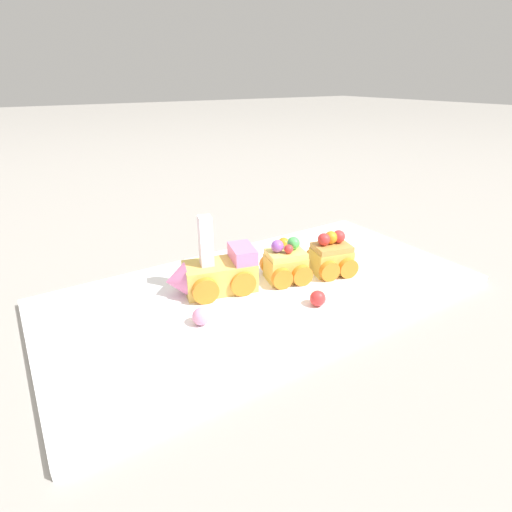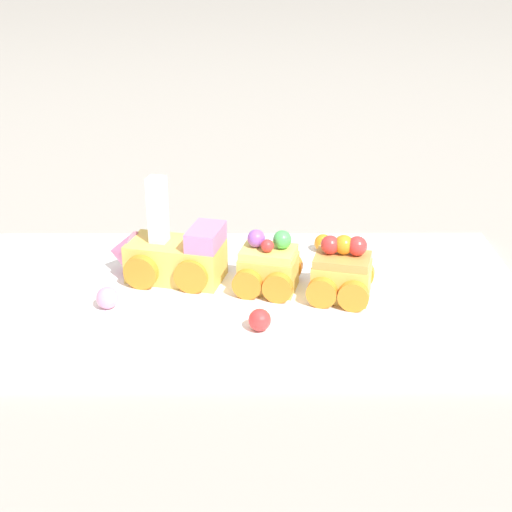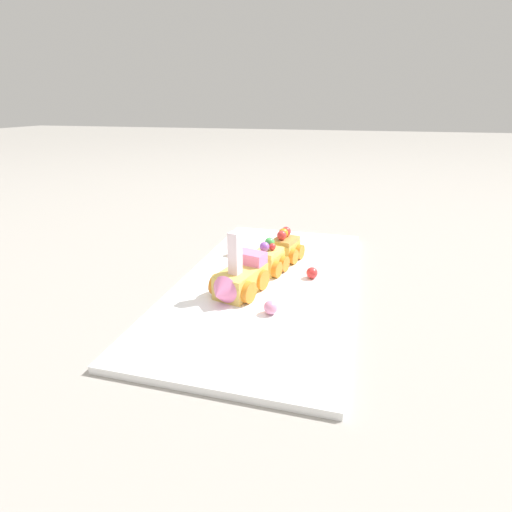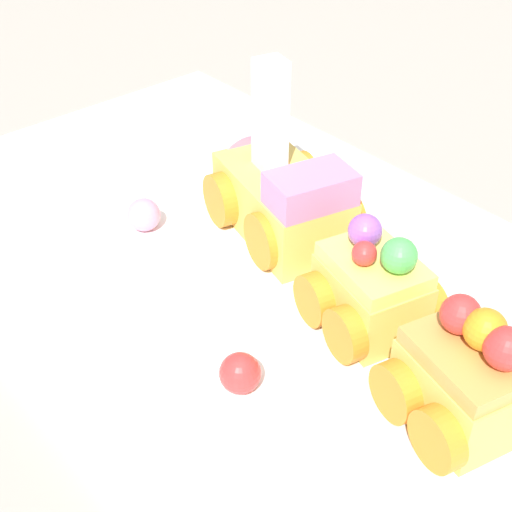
{
  "view_description": "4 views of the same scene",
  "coord_description": "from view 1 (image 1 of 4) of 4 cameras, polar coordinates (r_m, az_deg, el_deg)",
  "views": [
    {
      "loc": [
        0.32,
        0.46,
        0.32
      ],
      "look_at": [
        0.03,
        0.02,
        0.08
      ],
      "focal_mm": 28.0,
      "sensor_mm": 36.0,
      "label": 1
    },
    {
      "loc": [
        -0.03,
        0.72,
        0.39
      ],
      "look_at": [
        -0.03,
        -0.02,
        0.05
      ],
      "focal_mm": 50.0,
      "sensor_mm": 36.0,
      "label": 2
    },
    {
      "loc": [
        0.71,
        0.17,
        0.35
      ],
      "look_at": [
        0.04,
        -0.01,
        0.08
      ],
      "focal_mm": 28.0,
      "sensor_mm": 36.0,
      "label": 3
    },
    {
      "loc": [
        -0.24,
        0.26,
        0.31
      ],
      "look_at": [
        0.03,
        0.02,
        0.04
      ],
      "focal_mm": 50.0,
      "sensor_mm": 36.0,
      "label": 4
    }
  ],
  "objects": [
    {
      "name": "display_board",
      "position": [
        0.64,
        1.44,
        -5.01
      ],
      "size": [
        0.67,
        0.34,
        0.01
      ],
      "primitive_type": "cube",
      "color": "white",
      "rests_on": "ground_plane"
    },
    {
      "name": "cake_car_caramel",
      "position": [
        0.69,
        10.66,
        -0.09
      ],
      "size": [
        0.08,
        0.08,
        0.07
      ],
      "rotation": [
        0.0,
        0.0,
        -0.25
      ],
      "color": "#E0BC56",
      "rests_on": "display_board"
    },
    {
      "name": "cake_train_locomotive",
      "position": [
        0.62,
        -6.03,
        -2.47
      ],
      "size": [
        0.15,
        0.1,
        0.12
      ],
      "rotation": [
        0.0,
        0.0,
        -0.25
      ],
      "color": "#E0BC56",
      "rests_on": "display_board"
    },
    {
      "name": "gumball_pink",
      "position": [
        0.55,
        -7.86,
        -8.54
      ],
      "size": [
        0.02,
        0.02,
        0.02
      ],
      "primitive_type": "sphere",
      "color": "pink",
      "rests_on": "display_board"
    },
    {
      "name": "ground_plane",
      "position": [
        0.64,
        1.43,
        -5.47
      ],
      "size": [
        10.0,
        10.0,
        0.0
      ],
      "primitive_type": "plane",
      "color": "gray"
    },
    {
      "name": "cake_car_lemon",
      "position": [
        0.66,
        4.25,
        -1.2
      ],
      "size": [
        0.08,
        0.08,
        0.07
      ],
      "rotation": [
        0.0,
        0.0,
        -0.25
      ],
      "color": "#E0BC56",
      "rests_on": "display_board"
    },
    {
      "name": "gumball_orange",
      "position": [
        0.78,
        3.97,
        1.82
      ],
      "size": [
        0.02,
        0.02,
        0.02
      ],
      "primitive_type": "sphere",
      "color": "orange",
      "rests_on": "display_board"
    },
    {
      "name": "gumball_red",
      "position": [
        0.59,
        8.81,
        -6.0
      ],
      "size": [
        0.02,
        0.02,
        0.02
      ],
      "primitive_type": "sphere",
      "color": "red",
      "rests_on": "display_board"
    }
  ]
}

